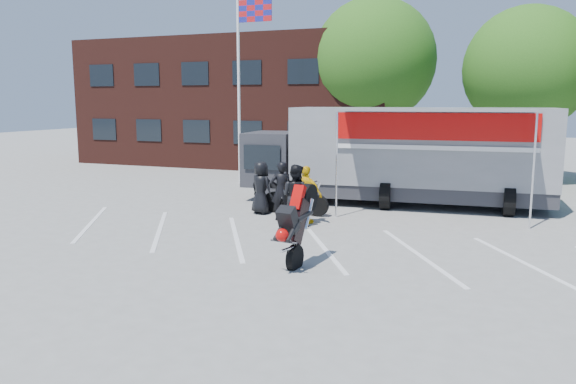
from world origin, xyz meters
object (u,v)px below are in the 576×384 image
Objects in this scene: tree_left at (374,61)px; spectator_leather_a at (261,188)px; flagpole at (244,66)px; parked_motorcycle at (295,214)px; transporter_truck at (403,205)px; tree_mid at (527,69)px; spectator_leather_c at (296,196)px; stunt_bike_rider at (307,262)px; spectator_hivis at (306,195)px; spectator_leather_b at (282,191)px.

tree_left is 12.80m from spectator_leather_a.
flagpole is 3.51× the size of parked_motorcycle.
tree_left is at bearing 105.54° from transporter_truck.
tree_mid is 14.33m from spectator_leather_c.
tree_left reaches higher than stunt_bike_rider.
stunt_bike_rider is 1.17× the size of spectator_leather_a.
tree_mid is at bearing -109.32° from spectator_hivis.
transporter_truck is 7.91m from stunt_bike_rider.
transporter_truck reaches higher than stunt_bike_rider.
flagpole is 7.37m from tree_left.
spectator_leather_b is (0.98, -0.66, 0.05)m from spectator_leather_a.
transporter_truck is (3.12, -8.62, -5.57)m from tree_left.
stunt_bike_rider is at bearing -153.16° from parked_motorcycle.
parked_motorcycle is (0.20, -11.56, -5.57)m from tree_left.
tree_left is 14.12m from spectator_leather_c.
transporter_truck is at bearing -118.10° from spectator_leather_a.
spectator_leather_c is at bearing 121.12° from stunt_bike_rider.
spectator_leather_a is at bearing -145.25° from transporter_truck.
parked_motorcycle is at bearing -115.98° from spectator_leather_b.
flagpole is at bearing -156.03° from tree_mid.
tree_mid is at bearing -8.13° from tree_left.
stunt_bike_rider is at bearing -81.98° from tree_left.
spectator_leather_b is at bearing 168.87° from spectator_leather_a.
tree_left is 12.83m from parked_motorcycle.
spectator_leather_c is (0.85, -13.30, -4.66)m from tree_left.
spectator_leather_c reaches higher than stunt_bike_rider.
tree_left is 4.36× the size of stunt_bike_rider.
spectator_leather_c is (1.72, -1.43, 0.06)m from spectator_leather_a.
parked_motorcycle is 1.33× the size of spectator_hivis.
flagpole is at bearing -44.27° from spectator_hivis.
transporter_truck is at bearing -19.61° from flagpole.
tree_left is at bearing -73.04° from spectator_leather_c.
spectator_leather_b is (-2.22, 3.97, 0.89)m from stunt_bike_rider.
flagpole is 4.67× the size of spectator_hivis.
spectator_hivis is (0.78, -1.16, 0.86)m from parked_motorcycle.
flagpole is at bearing 156.04° from transporter_truck.
spectator_leather_b is 0.99× the size of spectator_leather_c.
spectator_leather_b is 1.04× the size of spectator_hivis.
transporter_truck is at bearing 90.62° from stunt_bike_rider.
stunt_bike_rider is at bearing -100.11° from transporter_truck.
parked_motorcycle is at bearing -51.37° from flagpole.
parked_motorcycle is 1.35× the size of spectator_leather_a.
spectator_leather_b reaches higher than spectator_leather_a.
spectator_hivis reaches higher than spectator_leather_a.
spectator_leather_b reaches higher than spectator_hivis.
spectator_leather_c is at bearing -155.79° from parked_motorcycle.
flagpole is at bearing -37.26° from spectator_leather_a.
stunt_bike_rider is at bearing 147.40° from spectator_leather_a.
transporter_truck is at bearing -116.98° from tree_mid.
flagpole is 1.04× the size of tree_mid.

